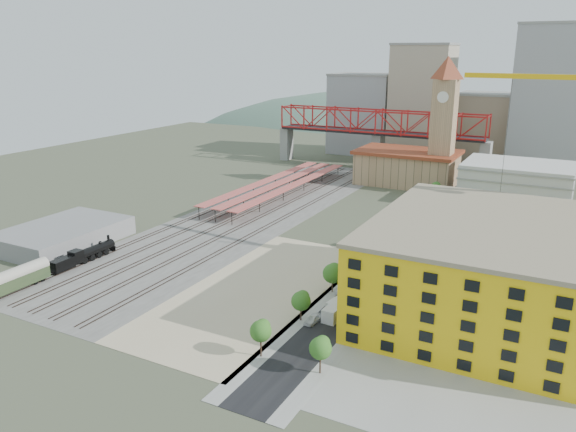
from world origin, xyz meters
The scene contains 32 objects.
ground centered at (0.00, 0.00, 0.00)m, with size 400.00×400.00×0.00m, color #474C38.
ballast_strip centered at (-36.00, 17.50, 0.03)m, with size 36.00×165.00×0.06m, color #605E59.
dirt_lot centered at (-4.00, -31.50, 0.03)m, with size 28.00×67.00×0.06m, color tan.
street_asphalt centered at (16.00, 15.00, 0.03)m, with size 12.00×170.00×0.06m, color black.
sidewalk_west centered at (10.50, 15.00, 0.02)m, with size 3.00×170.00×0.04m, color gray.
sidewalk_east centered at (21.50, 15.00, 0.02)m, with size 3.00×170.00×0.04m, color gray.
construction_pad centered at (45.00, -20.00, 0.03)m, with size 50.00×90.00×0.06m, color gray.
rail_tracks centered at (-37.80, 17.50, 0.15)m, with size 26.56×160.00×0.18m.
platform_canopies centered at (-41.00, 45.00, 3.99)m, with size 16.00×80.00×4.12m.
station_hall centered at (-5.00, 82.00, 6.67)m, with size 38.00×24.00×13.10m.
clock_tower centered at (8.00, 79.99, 28.70)m, with size 12.00×12.00×52.00m.
parking_garage centered at (36.00, 70.00, 7.00)m, with size 34.00×26.00×14.00m, color silver.
truss_bridge centered at (-25.00, 105.00, 18.86)m, with size 94.00×9.60×25.60m.
construction_building centered at (42.00, -20.00, 9.41)m, with size 44.60×50.60×18.80m.
warehouse centered at (-66.00, -30.00, 2.50)m, with size 22.00×32.00×5.00m, color gray.
street_trees centered at (16.00, 5.00, 0.00)m, with size 15.40×124.40×8.00m.
skyline centered at (7.47, 142.31, 22.81)m, with size 133.00×46.00×60.00m.
distant_hills centered at (45.28, 260.00, -79.54)m, with size 647.00×264.00×227.00m.
locomotive centered at (-50.00, -36.85, 1.87)m, with size 2.60×20.07×5.02m.
coach centered at (-50.00, -56.83, 2.79)m, with size 2.88×16.72×5.25m.
site_trailer_a centered at (16.00, -34.32, 1.39)m, with size 2.67×10.15×2.78m, color silver.
site_trailer_b centered at (16.00, -31.21, 1.40)m, with size 2.70×10.26×2.81m, color silver.
site_trailer_c centered at (16.00, -18.63, 1.32)m, with size 2.53×9.62×2.63m, color silver.
site_trailer_d centered at (16.00, -6.86, 1.22)m, with size 2.35×8.93×2.44m, color silver.
car_0 centered at (13.00, -39.87, 0.79)m, with size 1.86×4.62×1.57m, color white.
car_1 centered at (13.00, -24.38, 0.73)m, with size 1.55×4.45×1.47m, color #A1A1A6.
car_2 centered at (13.00, -10.96, 0.65)m, with size 2.15×4.67×1.30m, color black.
car_3 centered at (13.00, 19.90, 0.79)m, with size 2.22×5.46×1.58m, color navy.
car_4 centered at (19.00, -33.74, 0.72)m, with size 1.70×4.22×1.44m, color silver.
car_5 centered at (19.00, -5.39, 0.68)m, with size 1.44×4.14×1.36m, color gray.
car_6 centered at (19.00, 5.68, 0.71)m, with size 2.36×5.12×1.42m, color black.
car_7 centered at (19.00, 45.66, 0.72)m, with size 2.00×4.93×1.43m, color navy.
Camera 1 is at (54.10, -127.41, 49.90)m, focal length 35.00 mm.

